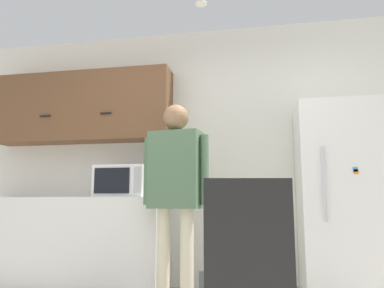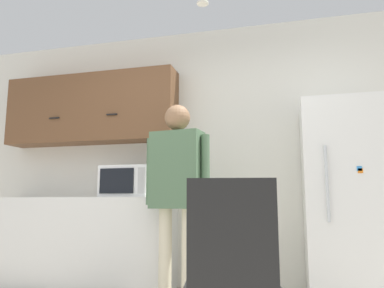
# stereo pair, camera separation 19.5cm
# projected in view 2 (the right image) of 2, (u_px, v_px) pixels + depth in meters

# --- Properties ---
(back_wall) EXTENTS (6.00, 0.06, 2.70)m
(back_wall) POSITION_uv_depth(u_px,v_px,m) (202.00, 154.00, 3.94)
(back_wall) COLOR silver
(back_wall) RESTS_ON ground_plane
(counter) EXTENTS (1.96, 0.59, 0.89)m
(counter) POSITION_uv_depth(u_px,v_px,m) (77.00, 242.00, 3.79)
(counter) COLOR silver
(counter) RESTS_ON ground_plane
(upper_cabinets) EXTENTS (1.96, 0.32, 0.76)m
(upper_cabinets) POSITION_uv_depth(u_px,v_px,m) (91.00, 109.00, 4.15)
(upper_cabinets) COLOR brown
(microwave) EXTENTS (0.50, 0.42, 0.31)m
(microwave) POSITION_uv_depth(u_px,v_px,m) (130.00, 182.00, 3.75)
(microwave) COLOR white
(microwave) RESTS_ON counter
(person) EXTENTS (0.58, 0.28, 1.68)m
(person) POSITION_uv_depth(u_px,v_px,m) (177.00, 180.00, 3.18)
(person) COLOR beige
(person) RESTS_ON ground_plane
(refrigerator) EXTENTS (0.74, 0.69, 1.71)m
(refrigerator) POSITION_uv_depth(u_px,v_px,m) (349.00, 201.00, 3.18)
(refrigerator) COLOR white
(refrigerator) RESTS_ON ground_plane
(chair) EXTENTS (0.53, 0.53, 0.96)m
(chair) POSITION_uv_depth(u_px,v_px,m) (232.00, 269.00, 1.82)
(chair) COLOR black
(chair) RESTS_ON ground_plane
(ceiling_light) EXTENTS (0.11, 0.11, 0.01)m
(ceiling_light) POSITION_uv_depth(u_px,v_px,m) (203.00, 3.00, 3.49)
(ceiling_light) COLOR white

